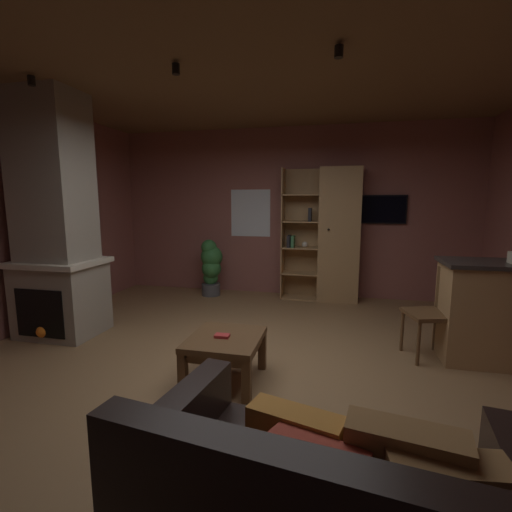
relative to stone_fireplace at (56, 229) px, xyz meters
name	(u,v)px	position (x,y,z in m)	size (l,w,h in m)	color
floor	(247,373)	(2.42, -0.49, -1.28)	(5.94, 6.02, 0.02)	olive
wall_back	(290,213)	(2.42, 2.56, 0.14)	(6.06, 0.06, 2.81)	#8E544C
ceiling	(245,51)	(2.42, -0.49, 1.55)	(5.94, 6.02, 0.02)	brown
window_pane_back	(251,213)	(1.73, 2.52, 0.12)	(0.69, 0.01, 0.81)	white
stone_fireplace	(56,229)	(0.00, 0.00, 0.00)	(0.96, 0.78, 2.81)	gray
bookshelf_cabinet	(334,236)	(3.16, 2.28, -0.22)	(1.23, 0.41, 2.12)	#A87F51
coffee_table	(225,345)	(2.28, -0.68, -0.94)	(0.62, 0.69, 0.41)	brown
table_book_0	(222,336)	(2.26, -0.71, -0.84)	(0.13, 0.08, 0.03)	#B22D2D
dining_chair	(437,308)	(4.22, 0.26, -0.74)	(0.52, 0.52, 0.92)	brown
potted_floor_plant	(211,266)	(1.14, 2.12, -0.75)	(0.37, 0.38, 0.96)	#4C4C51
wall_mounted_tv	(380,209)	(3.86, 2.49, 0.20)	(0.80, 0.06, 0.45)	black
track_light_spot_0	(31,81)	(0.29, -0.48, 1.47)	(0.07, 0.07, 0.09)	black
track_light_spot_1	(176,69)	(1.78, -0.45, 1.47)	(0.07, 0.07, 0.09)	black
track_light_spot_2	(339,52)	(3.18, -0.52, 1.47)	(0.07, 0.07, 0.09)	black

